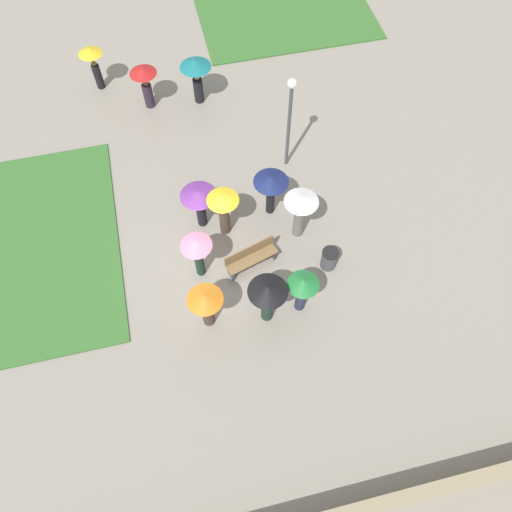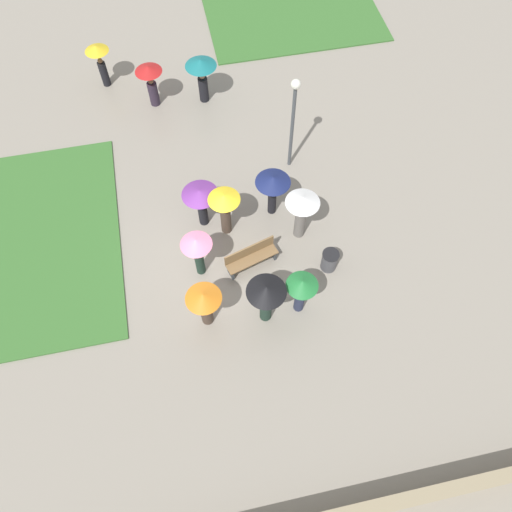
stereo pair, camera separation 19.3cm
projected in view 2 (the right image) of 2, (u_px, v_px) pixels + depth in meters
The scene contains 16 objects.
ground_plane at pixel (207, 259), 16.22m from camera, with size 90.00×90.00×0.00m, color gray.
lawn_patch_far at pixel (292, 13), 22.67m from camera, with size 7.76×5.62×0.06m.
park_bench at pixel (251, 256), 15.74m from camera, with size 1.77×0.89×0.90m.
lamp_post at pixel (293, 113), 16.08m from camera, with size 0.32×0.32×3.80m.
trash_bin at pixel (329, 261), 15.74m from camera, with size 0.54×0.54×0.79m.
crowd_person_white at pixel (302, 208), 15.47m from camera, with size 1.09×1.09×2.00m.
crowd_person_black at pixel (266, 295), 13.95m from camera, with size 1.15×1.15×1.97m.
crowd_person_pink at pixel (197, 248), 14.80m from camera, with size 0.96×0.96×1.87m.
crowd_person_orange at pixel (204, 302), 14.06m from camera, with size 1.04×1.04×1.76m.
crowd_person_green at pixel (301, 289), 14.26m from camera, with size 0.94×0.94×1.74m.
crowd_person_purple at pixel (201, 199), 15.83m from camera, with size 1.17×1.17×1.72m.
crowd_person_navy at pixel (273, 184), 15.94m from camera, with size 1.15×1.15×1.81m.
crowd_person_yellow at pixel (225, 206), 15.66m from camera, with size 1.02×1.02×1.90m.
lone_walker_far_path at pixel (201, 71), 18.70m from camera, with size 1.19×1.19×1.88m.
lone_walker_mid_plaza at pixel (99, 58), 19.25m from camera, with size 0.92×0.92×1.81m.
lone_walker_near_lawn at pixel (150, 79), 18.75m from camera, with size 1.02×1.02×1.77m.
Camera 2 is at (-0.09, -8.19, 14.09)m, focal length 35.00 mm.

